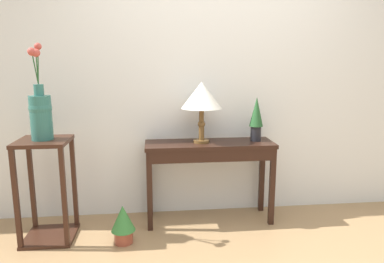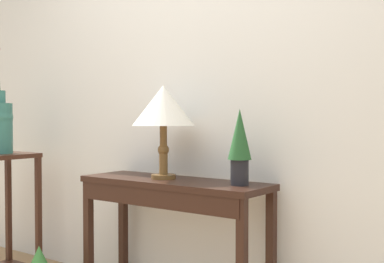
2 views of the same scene
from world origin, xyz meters
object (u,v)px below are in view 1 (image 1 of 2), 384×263
(potted_plant_on_console, at_px, (256,117))
(flower_vase_tall, at_px, (41,111))
(potted_plant_floor, at_px, (123,223))
(pedestal_stand_left, at_px, (47,190))
(console_table, at_px, (210,156))
(table_lamp, at_px, (202,97))

(potted_plant_on_console, bearing_deg, flower_vase_tall, -172.96)
(potted_plant_floor, bearing_deg, pedestal_stand_left, 166.11)
(console_table, xyz_separation_m, pedestal_stand_left, (-1.36, -0.18, -0.20))
(console_table, bearing_deg, pedestal_stand_left, -172.54)
(console_table, relative_size, potted_plant_on_console, 2.87)
(console_table, xyz_separation_m, flower_vase_tall, (-1.36, -0.18, 0.44))
(potted_plant_on_console, relative_size, potted_plant_floor, 1.24)
(flower_vase_tall, bearing_deg, potted_plant_on_console, 7.04)
(table_lamp, distance_m, potted_plant_floor, 1.23)
(table_lamp, distance_m, potted_plant_on_console, 0.53)
(console_table, distance_m, pedestal_stand_left, 1.39)
(flower_vase_tall, bearing_deg, console_table, 7.60)
(table_lamp, bearing_deg, potted_plant_floor, -152.57)
(pedestal_stand_left, bearing_deg, potted_plant_on_console, 6.93)
(table_lamp, height_order, flower_vase_tall, flower_vase_tall)
(table_lamp, height_order, potted_plant_floor, table_lamp)
(potted_plant_on_console, xyz_separation_m, pedestal_stand_left, (-1.79, -0.22, -0.54))
(flower_vase_tall, bearing_deg, potted_plant_floor, -13.61)
(table_lamp, xyz_separation_m, flower_vase_tall, (-1.29, -0.20, -0.08))
(pedestal_stand_left, relative_size, potted_plant_floor, 2.62)
(pedestal_stand_left, distance_m, potted_plant_floor, 0.67)
(console_table, height_order, potted_plant_on_console, potted_plant_on_console)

